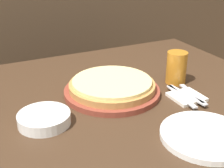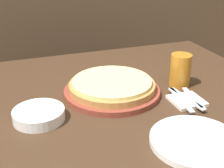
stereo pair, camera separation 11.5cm
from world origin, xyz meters
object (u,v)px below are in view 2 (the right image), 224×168
Objects in this scene: dinner_plate at (195,141)px; dinner_knife at (187,99)px; side_bowl at (39,115)px; beer_glass at (180,69)px; pizza_on_board at (112,87)px; spoon at (193,97)px; fork at (181,100)px.

dinner_plate is 1.37× the size of dinner_knife.
side_bowl reaches higher than dinner_plate.
beer_glass reaches higher than dinner_plate.
dinner_knife is (0.11, 0.23, 0.01)m from dinner_plate.
spoon is at bearing -31.26° from pizza_on_board.
pizza_on_board reaches higher than side_bowl.
dinner_plate is 0.49m from side_bowl.
dinner_plate is 1.37× the size of fork.
fork and spoon have the same top height.
dinner_knife is at bearing 0.00° from fork.
pizza_on_board is 0.30m from side_bowl.
fork is (-0.07, -0.14, -0.06)m from beer_glass.
beer_glass is at bearing -3.65° from pizza_on_board.
beer_glass reaches higher than fork.
dinner_plate reaches higher than spoon.
beer_glass is at bearing 61.59° from fork.
dinner_plate is 1.57× the size of side_bowl.
side_bowl is at bearing 174.11° from spoon.
pizza_on_board is at bearing 19.13° from side_bowl.
dinner_knife is at bearing 63.45° from dinner_plate.
pizza_on_board is 1.90× the size of fork.
fork is (0.20, -0.15, -0.01)m from pizza_on_board.
fork is at bearing 180.00° from dinner_knife.
pizza_on_board is 0.28m from beer_glass.
dinner_plate is at bearing -73.20° from pizza_on_board.
fork is at bearing -37.14° from pizza_on_board.
spoon is at bearing -5.89° from side_bowl.
beer_glass is 0.68× the size of dinner_knife.
beer_glass is 0.40m from dinner_plate.
pizza_on_board is at bearing 106.80° from dinner_plate.
beer_glass is 0.78× the size of side_bowl.
spoon is at bearing 58.60° from dinner_plate.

